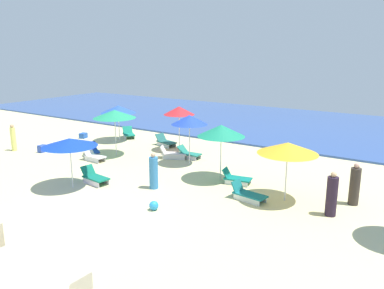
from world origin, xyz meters
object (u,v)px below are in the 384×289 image
(lounge_chair_3_0, at_px, (129,134))
(lounge_chair_7_0, at_px, (93,151))
(cooler_box_2, at_px, (83,136))
(beachgoer_1, at_px, (355,186))
(umbrella_1, at_px, (288,148))
(lounge_chair_1_0, at_px, (248,194))
(cooler_box_0, at_px, (42,149))
(beachgoer_4, at_px, (13,138))
(lounge_chair_0_0, at_px, (165,142))
(lounge_chair_4_0, at_px, (95,177))
(umbrella_7, at_px, (115,114))
(lounge_chair_7_1, at_px, (94,156))
(umbrella_4, at_px, (70,142))
(umbrella_2, at_px, (221,131))
(umbrella_5, at_px, (189,120))
(beach_ball_1, at_px, (154,206))
(lounge_chair_5_0, at_px, (173,154))
(lounge_chair_5_1, at_px, (189,154))
(lounge_chair_2_0, at_px, (236,178))
(beachgoer_0, at_px, (154,172))
(beachgoer_3, at_px, (332,196))
(umbrella_3, at_px, (118,109))
(umbrella_0, at_px, (179,111))

(lounge_chair_3_0, distance_m, lounge_chair_7_0, 4.68)
(cooler_box_2, bearing_deg, beachgoer_1, 67.35)
(umbrella_1, bearing_deg, lounge_chair_1_0, -148.97)
(lounge_chair_7_0, height_order, cooler_box_0, lounge_chair_7_0)
(lounge_chair_3_0, relative_size, beachgoer_4, 0.86)
(lounge_chair_3_0, relative_size, lounge_chair_7_0, 0.97)
(lounge_chair_0_0, height_order, lounge_chair_4_0, lounge_chair_4_0)
(lounge_chair_4_0, height_order, umbrella_7, umbrella_7)
(umbrella_1, bearing_deg, lounge_chair_7_1, -179.06)
(beachgoer_1, bearing_deg, umbrella_4, 170.88)
(lounge_chair_1_0, bearing_deg, umbrella_2, 62.38)
(umbrella_5, relative_size, beach_ball_1, 7.29)
(lounge_chair_5_0, bearing_deg, lounge_chair_5_1, -82.74)
(umbrella_2, height_order, beachgoer_1, umbrella_2)
(lounge_chair_2_0, bearing_deg, lounge_chair_4_0, 113.24)
(umbrella_5, relative_size, cooler_box_0, 5.78)
(beachgoer_0, distance_m, cooler_box_2, 11.43)
(lounge_chair_0_0, xyz_separation_m, beachgoer_3, (11.35, -5.08, 0.49))
(umbrella_2, height_order, umbrella_3, umbrella_2)
(lounge_chair_1_0, relative_size, beachgoer_0, 0.94)
(umbrella_3, distance_m, lounge_chair_5_0, 5.91)
(umbrella_2, distance_m, beachgoer_4, 13.18)
(lounge_chair_5_0, distance_m, umbrella_7, 3.94)
(lounge_chair_3_0, relative_size, lounge_chair_5_0, 0.87)
(umbrella_1, height_order, umbrella_2, umbrella_2)
(umbrella_4, xyz_separation_m, umbrella_5, (2.31, 5.79, 0.34))
(lounge_chair_1_0, height_order, lounge_chair_4_0, lounge_chair_4_0)
(lounge_chair_7_0, relative_size, beachgoer_0, 0.89)
(lounge_chair_7_1, distance_m, beachgoer_4, 5.75)
(umbrella_4, relative_size, beachgoer_1, 1.40)
(lounge_chair_1_0, bearing_deg, umbrella_1, -50.03)
(beachgoer_4, distance_m, cooler_box_0, 1.92)
(lounge_chair_3_0, bearing_deg, lounge_chair_2_0, -75.29)
(beach_ball_1, bearing_deg, lounge_chair_3_0, 136.49)
(umbrella_4, distance_m, lounge_chair_5_0, 6.52)
(beachgoer_4, bearing_deg, lounge_chair_1_0, 158.41)
(lounge_chair_5_0, distance_m, lounge_chair_7_0, 4.66)
(lounge_chair_2_0, relative_size, umbrella_5, 0.52)
(lounge_chair_4_0, height_order, lounge_chair_5_0, lounge_chair_4_0)
(beachgoer_3, xyz_separation_m, beachgoer_4, (-18.23, -0.80, 0.00))
(cooler_box_0, relative_size, beach_ball_1, 1.26)
(umbrella_3, distance_m, lounge_chair_7_0, 4.10)
(umbrella_0, distance_m, lounge_chair_2_0, 6.83)
(umbrella_2, xyz_separation_m, beachgoer_4, (-12.92, -2.09, -1.56))
(lounge_chair_0_0, relative_size, umbrella_1, 0.65)
(lounge_chair_2_0, height_order, umbrella_4, umbrella_4)
(beachgoer_1, bearing_deg, beachgoer_0, 167.48)
(beachgoer_1, bearing_deg, lounge_chair_5_1, 134.82)
(lounge_chair_4_0, height_order, lounge_chair_7_0, lounge_chair_4_0)
(umbrella_2, bearing_deg, beachgoer_3, -13.70)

